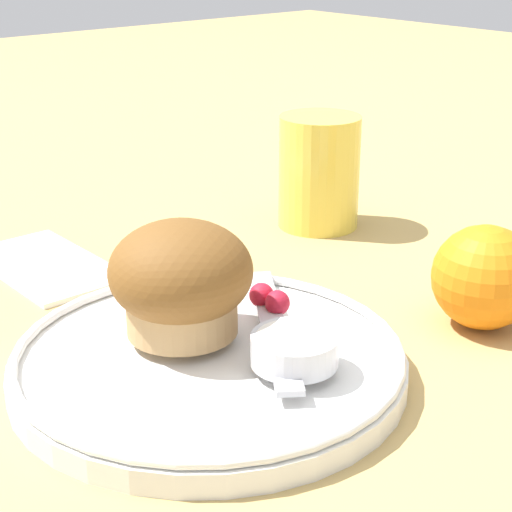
{
  "coord_description": "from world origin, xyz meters",
  "views": [
    {
      "loc": [
        0.33,
        -0.26,
        0.25
      ],
      "look_at": [
        -0.04,
        0.05,
        0.06
      ],
      "focal_mm": 60.0,
      "sensor_mm": 36.0,
      "label": 1
    }
  ],
  "objects": [
    {
      "name": "ground_plane",
      "position": [
        0.0,
        0.0,
        0.0
      ],
      "size": [
        3.0,
        3.0,
        0.0
      ],
      "primitive_type": "plane",
      "color": "tan"
    },
    {
      "name": "orange_fruit",
      "position": [
        0.04,
        0.18,
        0.03
      ],
      "size": [
        0.07,
        0.07,
        0.07
      ],
      "color": "orange",
      "rests_on": "ground_plane"
    },
    {
      "name": "berry_pair",
      "position": [
        -0.03,
        0.06,
        0.03
      ],
      "size": [
        0.03,
        0.02,
        0.02
      ],
      "color": "#B7192D",
      "rests_on": "plate"
    },
    {
      "name": "muffin",
      "position": [
        -0.04,
        -0.0,
        0.05
      ],
      "size": [
        0.08,
        0.08,
        0.07
      ],
      "color": "tan",
      "rests_on": "plate"
    },
    {
      "name": "folded_napkin",
      "position": [
        -0.23,
        0.01,
        0.0
      ],
      "size": [
        0.13,
        0.07,
        0.01
      ],
      "color": "white",
      "rests_on": "ground_plane"
    },
    {
      "name": "cream_ramekin",
      "position": [
        0.03,
        0.02,
        0.03
      ],
      "size": [
        0.05,
        0.05,
        0.02
      ],
      "color": "silver",
      "rests_on": "plate"
    },
    {
      "name": "plate",
      "position": [
        -0.02,
        0.0,
        0.01
      ],
      "size": [
        0.23,
        0.23,
        0.02
      ],
      "color": "white",
      "rests_on": "ground_plane"
    },
    {
      "name": "butter_knife",
      "position": [
        -0.01,
        0.04,
        0.02
      ],
      "size": [
        0.14,
        0.1,
        0.0
      ],
      "rotation": [
        0.0,
        0.0,
        -0.61
      ],
      "color": "#B7B7BC",
      "rests_on": "plate"
    },
    {
      "name": "juice_glass",
      "position": [
        -0.17,
        0.23,
        0.05
      ],
      "size": [
        0.07,
        0.07,
        0.1
      ],
      "color": "#EAD14C",
      "rests_on": "ground_plane"
    }
  ]
}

